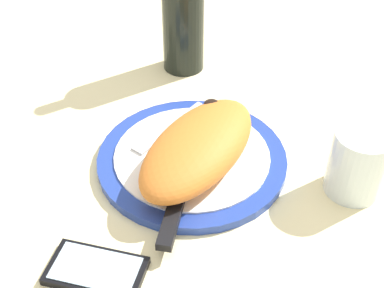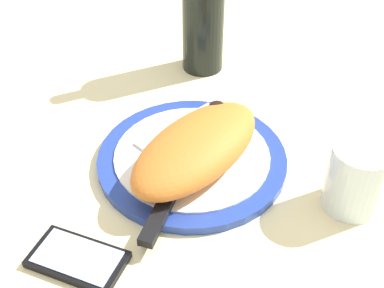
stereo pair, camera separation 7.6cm
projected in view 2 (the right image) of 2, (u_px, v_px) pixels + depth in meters
ground_plane at (192, 170)px, 79.70cm from camera, size 150.00×150.00×3.00cm
plate at (192, 159)px, 78.21cm from camera, size 28.19×28.19×1.70cm
calzone at (196, 148)px, 74.07cm from camera, size 26.11×16.13×6.10cm
fork at (168, 129)px, 81.88cm from camera, size 15.59×2.43×0.40cm
knife at (166, 202)px, 69.60cm from camera, size 19.85×12.81×1.20cm
smartphone at (78, 259)px, 64.48cm from camera, size 11.10×13.36×1.16cm
water_glass at (355, 181)px, 69.51cm from camera, size 7.86×7.86×9.94cm
wine_bottle at (203, 9)px, 91.81cm from camera, size 7.50×7.50×28.60cm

